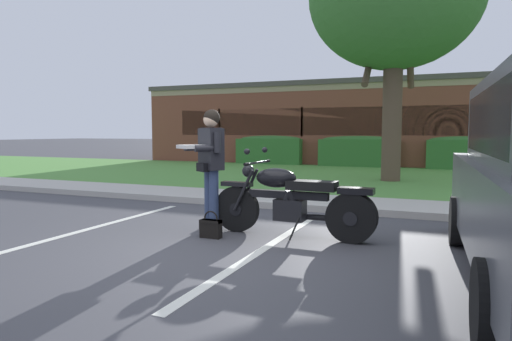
{
  "coord_description": "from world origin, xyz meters",
  "views": [
    {
      "loc": [
        2.46,
        -4.78,
        1.39
      ],
      "look_at": [
        -0.01,
        1.09,
        0.85
      ],
      "focal_mm": 31.95,
      "sensor_mm": 36.0,
      "label": 1
    }
  ],
  "objects_px": {
    "hedge_left": "(270,149)",
    "hedge_center_left": "(359,151)",
    "handbag": "(211,227)",
    "brick_building": "(410,125)",
    "hedge_center_right": "(464,153)",
    "rider_person": "(210,159)",
    "motorcycle": "(298,201)"
  },
  "relations": [
    {
      "from": "rider_person",
      "to": "hedge_left",
      "type": "distance_m",
      "value": 12.83
    },
    {
      "from": "hedge_center_right",
      "to": "brick_building",
      "type": "xyz_separation_m",
      "value": [
        -2.27,
        5.56,
        1.09
      ]
    },
    {
      "from": "hedge_center_right",
      "to": "brick_building",
      "type": "relative_size",
      "value": 0.11
    },
    {
      "from": "handbag",
      "to": "hedge_center_left",
      "type": "height_order",
      "value": "hedge_center_left"
    },
    {
      "from": "motorcycle",
      "to": "rider_person",
      "type": "bearing_deg",
      "value": -178.08
    },
    {
      "from": "motorcycle",
      "to": "hedge_center_right",
      "type": "bearing_deg",
      "value": 79.14
    },
    {
      "from": "brick_building",
      "to": "motorcycle",
      "type": "bearing_deg",
      "value": -90.23
    },
    {
      "from": "brick_building",
      "to": "hedge_center_right",
      "type": "bearing_deg",
      "value": -67.77
    },
    {
      "from": "brick_building",
      "to": "hedge_center_left",
      "type": "bearing_deg",
      "value": -104.51
    },
    {
      "from": "motorcycle",
      "to": "brick_building",
      "type": "height_order",
      "value": "brick_building"
    },
    {
      "from": "hedge_left",
      "to": "brick_building",
      "type": "xyz_separation_m",
      "value": [
        5.15,
        5.56,
        1.09
      ]
    },
    {
      "from": "hedge_left",
      "to": "hedge_center_left",
      "type": "distance_m",
      "value": 3.71
    },
    {
      "from": "hedge_left",
      "to": "hedge_center_left",
      "type": "xyz_separation_m",
      "value": [
        3.71,
        0.0,
        0.0
      ]
    },
    {
      "from": "motorcycle",
      "to": "rider_person",
      "type": "distance_m",
      "value": 1.39
    },
    {
      "from": "hedge_left",
      "to": "hedge_center_right",
      "type": "bearing_deg",
      "value": 0.0
    },
    {
      "from": "motorcycle",
      "to": "hedge_center_right",
      "type": "height_order",
      "value": "hedge_center_right"
    },
    {
      "from": "hedge_left",
      "to": "hedge_center_left",
      "type": "bearing_deg",
      "value": 0.0
    },
    {
      "from": "hedge_center_left",
      "to": "hedge_center_right",
      "type": "relative_size",
      "value": 1.23
    },
    {
      "from": "brick_building",
      "to": "hedge_left",
      "type": "bearing_deg",
      "value": -132.8
    },
    {
      "from": "motorcycle",
      "to": "hedge_center_left",
      "type": "relative_size",
      "value": 0.73
    },
    {
      "from": "hedge_center_right",
      "to": "brick_building",
      "type": "height_order",
      "value": "brick_building"
    },
    {
      "from": "handbag",
      "to": "hedge_center_left",
      "type": "xyz_separation_m",
      "value": [
        -0.32,
        12.68,
        0.51
      ]
    },
    {
      "from": "handbag",
      "to": "hedge_left",
      "type": "distance_m",
      "value": 13.31
    },
    {
      "from": "motorcycle",
      "to": "brick_building",
      "type": "relative_size",
      "value": 0.1
    },
    {
      "from": "rider_person",
      "to": "hedge_left",
      "type": "height_order",
      "value": "rider_person"
    },
    {
      "from": "rider_person",
      "to": "motorcycle",
      "type": "bearing_deg",
      "value": 1.92
    },
    {
      "from": "hedge_left",
      "to": "hedge_center_left",
      "type": "relative_size",
      "value": 0.91
    },
    {
      "from": "motorcycle",
      "to": "handbag",
      "type": "relative_size",
      "value": 6.23
    },
    {
      "from": "handbag",
      "to": "hedge_left",
      "type": "relative_size",
      "value": 0.13
    },
    {
      "from": "motorcycle",
      "to": "hedge_left",
      "type": "distance_m",
      "value": 13.22
    },
    {
      "from": "rider_person",
      "to": "hedge_center_left",
      "type": "xyz_separation_m",
      "value": [
        -0.08,
        12.25,
        -0.36
      ]
    },
    {
      "from": "handbag",
      "to": "rider_person",
      "type": "bearing_deg",
      "value": 119.36
    }
  ]
}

